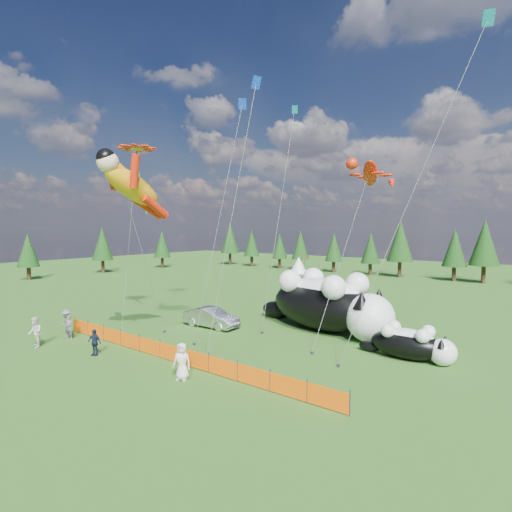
{
  "coord_description": "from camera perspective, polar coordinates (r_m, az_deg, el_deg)",
  "views": [
    {
      "loc": [
        17.63,
        -17.79,
        7.66
      ],
      "look_at": [
        0.74,
        4.0,
        5.73
      ],
      "focal_mm": 28.0,
      "sensor_mm": 36.0,
      "label": 1
    }
  ],
  "objects": [
    {
      "name": "diamond_kite_a",
      "position": [
        29.65,
        -2.29,
        19.42
      ],
      "size": [
        1.13,
        4.75,
        17.26
      ],
      "color": "blue",
      "rests_on": "ground"
    },
    {
      "name": "festival_tents",
      "position": [
        58.5,
        31.08,
        -2.72
      ],
      "size": [
        50.0,
        3.2,
        2.8
      ],
      "primitive_type": null,
      "color": "white",
      "rests_on": "ground"
    },
    {
      "name": "superhero_kite",
      "position": [
        26.47,
        -17.27,
        9.46
      ],
      "size": [
        5.1,
        6.35,
        12.87
      ],
      "color": "orange",
      "rests_on": "ground"
    },
    {
      "name": "flower_kite",
      "position": [
        33.61,
        -16.68,
        14.26
      ],
      "size": [
        4.86,
        5.66,
        14.51
      ],
      "color": "red",
      "rests_on": "ground"
    },
    {
      "name": "safety_fence",
      "position": [
        24.09,
        -11.99,
        -13.37
      ],
      "size": [
        22.06,
        0.06,
        1.1
      ],
      "color": "#262626",
      "rests_on": "ground"
    },
    {
      "name": "spectator_e",
      "position": [
        21.15,
        -10.54,
        -14.58
      ],
      "size": [
        1.09,
        0.92,
        1.89
      ],
      "primitive_type": "imported",
      "rotation": [
        0.0,
        0.0,
        0.42
      ],
      "color": "silver",
      "rests_on": "ground"
    },
    {
      "name": "gecko_kite",
      "position": [
        34.97,
        16.0,
        11.24
      ],
      "size": [
        5.21,
        14.83,
        16.5
      ],
      "color": "red",
      "rests_on": "ground"
    },
    {
      "name": "car",
      "position": [
        31.42,
        -6.39,
        -8.72
      ],
      "size": [
        4.66,
        1.87,
        1.51
      ],
      "primitive_type": "imported",
      "rotation": [
        0.0,
        0.0,
        1.63
      ],
      "color": "silver",
      "rests_on": "ground"
    },
    {
      "name": "spectator_a",
      "position": [
        30.74,
        -25.14,
        -9.17
      ],
      "size": [
        0.73,
        0.61,
        1.71
      ],
      "primitive_type": "imported",
      "rotation": [
        0.0,
        0.0,
        0.38
      ],
      "color": "#5B5A5F",
      "rests_on": "ground"
    },
    {
      "name": "diamond_kite_c",
      "position": [
        24.37,
        -0.4,
        21.5
      ],
      "size": [
        1.51,
        3.69,
        16.67
      ],
      "color": "blue",
      "rests_on": "ground"
    },
    {
      "name": "spectator_c",
      "position": [
        26.39,
        -22.09,
        -11.36
      ],
      "size": [
        1.03,
        0.72,
        1.6
      ],
      "primitive_type": "imported",
      "rotation": [
        0.0,
        0.0,
        0.28
      ],
      "color": "#121D34",
      "rests_on": "ground"
    },
    {
      "name": "diamond_kite_b",
      "position": [
        27.2,
        29.5,
        25.85
      ],
      "size": [
        6.52,
        5.65,
        20.33
      ],
      "color": "#0B7E88",
      "rests_on": "ground"
    },
    {
      "name": "ground",
      "position": [
        26.19,
        -6.83,
        -13.04
      ],
      "size": [
        160.0,
        160.0,
        0.0
      ],
      "primitive_type": "plane",
      "color": "#14380A",
      "rests_on": "ground"
    },
    {
      "name": "cat_small",
      "position": [
        25.44,
        21.26,
        -11.52
      ],
      "size": [
        5.65,
        2.04,
        2.04
      ],
      "rotation": [
        0.0,
        0.0,
        0.01
      ],
      "color": "black",
      "rests_on": "ground"
    },
    {
      "name": "spectator_b",
      "position": [
        29.65,
        -29.04,
        -9.51
      ],
      "size": [
        1.09,
        0.85,
        1.98
      ],
      "primitive_type": "imported",
      "rotation": [
        0.0,
        0.0,
        -0.34
      ],
      "color": "silver",
      "rests_on": "ground"
    },
    {
      "name": "tree_line",
      "position": [
        65.32,
        22.07,
        0.49
      ],
      "size": [
        90.0,
        4.0,
        8.0
      ],
      "primitive_type": null,
      "color": "black",
      "rests_on": "ground"
    },
    {
      "name": "spectator_d",
      "position": [
        31.53,
        -25.44,
        -8.64
      ],
      "size": [
        1.29,
        0.73,
        1.94
      ],
      "primitive_type": "imported",
      "rotation": [
        0.0,
        0.0,
        -0.06
      ],
      "color": "#5B5A5F",
      "rests_on": "ground"
    },
    {
      "name": "diamond_kite_d",
      "position": [
        37.12,
        5.28,
        18.47
      ],
      "size": [
        2.95,
        8.44,
        19.92
      ],
      "color": "#0B7E88",
      "rests_on": "ground"
    },
    {
      "name": "cat_large",
      "position": [
        30.34,
        10.08,
        -6.6
      ],
      "size": [
        12.2,
        6.24,
        4.45
      ],
      "rotation": [
        0.0,
        0.0,
        -0.22
      ],
      "color": "black",
      "rests_on": "ground"
    }
  ]
}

